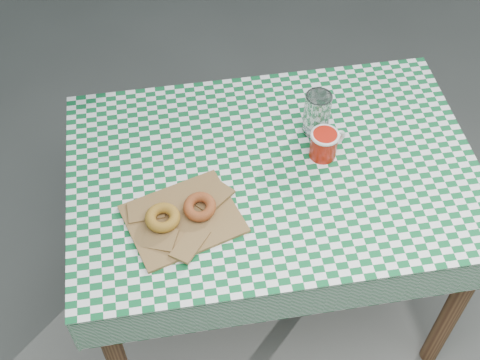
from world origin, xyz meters
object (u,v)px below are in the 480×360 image
object	(u,v)px
paper_bag	(183,218)
coffee_mug	(324,145)
table	(269,241)
drinking_glass	(317,114)

from	to	relation	value
paper_bag	coffee_mug	world-z (taller)	coffee_mug
table	drinking_glass	distance (m)	0.50
coffee_mug	drinking_glass	size ratio (longest dim) A/B	1.11
table	drinking_glass	bearing A→B (deg)	40.55
paper_bag	drinking_glass	distance (m)	0.52
table	drinking_glass	xyz separation A→B (m)	(0.16, 0.13, 0.45)
coffee_mug	drinking_glass	world-z (taller)	drinking_glass
coffee_mug	drinking_glass	xyz separation A→B (m)	(0.00, 0.10, 0.03)
paper_bag	table	bearing A→B (deg)	24.86
table	drinking_glass	size ratio (longest dim) A/B	8.24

